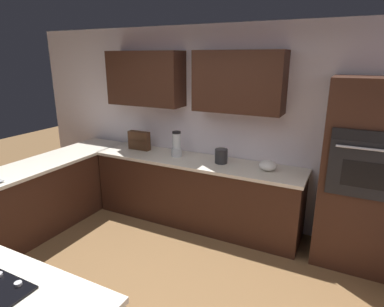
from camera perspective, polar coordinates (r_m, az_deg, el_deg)
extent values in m
plane|color=brown|center=(3.36, -12.28, -24.67)|extent=(14.00, 14.00, 0.00)
cube|color=silver|center=(4.42, 3.95, 4.97)|extent=(6.00, 0.10, 2.60)
cube|color=#381E14|center=(3.99, 8.26, 12.45)|extent=(1.10, 0.34, 0.73)
cube|color=#381E14|center=(4.61, -8.23, 13.00)|extent=(1.10, 0.34, 0.73)
cube|color=#381E14|center=(4.40, 0.55, -6.97)|extent=(2.80, 0.60, 0.86)
cube|color=silver|center=(4.24, 0.57, -1.39)|extent=(2.84, 0.64, 0.04)
cube|color=#381E14|center=(4.63, -26.16, -7.58)|extent=(0.60, 2.90, 0.86)
cube|color=silver|center=(4.47, -26.89, -2.29)|extent=(0.64, 2.94, 0.04)
cube|color=#381E14|center=(3.80, 27.96, -3.54)|extent=(0.80, 0.60, 2.02)
cube|color=black|center=(3.46, 28.32, -2.69)|extent=(0.66, 0.03, 0.56)
cube|color=black|center=(3.46, 28.23, -3.38)|extent=(0.40, 0.01, 0.26)
cube|color=black|center=(3.37, 29.09, 2.61)|extent=(0.66, 0.02, 0.11)
cylinder|color=silver|center=(3.36, 28.83, 0.67)|extent=(0.56, 0.02, 0.02)
cylinder|color=#B2B2B7|center=(2.28, -28.42, -19.64)|extent=(0.04, 0.04, 0.02)
cylinder|color=silver|center=(4.38, -2.72, 0.23)|extent=(0.15, 0.15, 0.11)
cylinder|color=silver|center=(4.34, -2.75, 2.25)|extent=(0.11, 0.11, 0.21)
cylinder|color=black|center=(4.31, -2.77, 3.76)|extent=(0.12, 0.12, 0.03)
ellipsoid|color=white|center=(3.94, 13.29, -2.07)|extent=(0.21, 0.21, 0.12)
cube|color=#472B19|center=(4.74, -9.34, 2.28)|extent=(0.33, 0.10, 0.27)
cube|color=#472B19|center=(4.70, -9.73, 2.13)|extent=(0.31, 0.02, 0.02)
cylinder|color=#262628|center=(4.10, 5.19, -0.45)|extent=(0.16, 0.16, 0.18)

